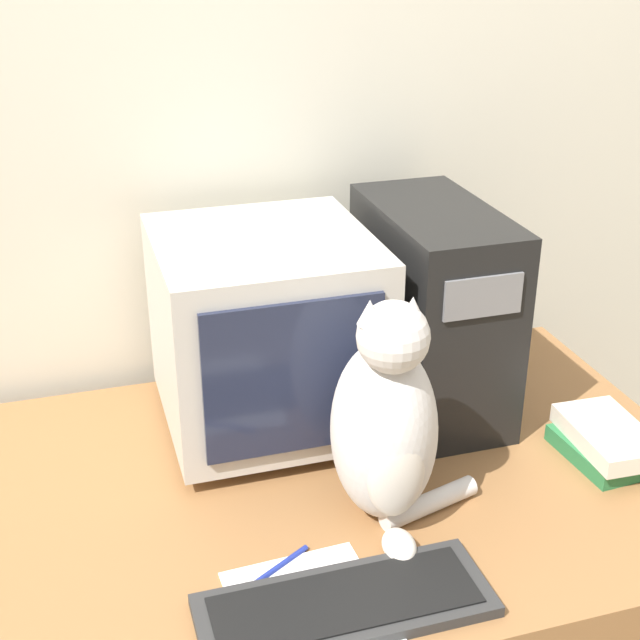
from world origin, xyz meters
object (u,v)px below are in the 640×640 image
at_px(crt_monitor, 266,331).
at_px(cat, 386,426).
at_px(keyboard, 345,605).
at_px(computer_tower, 432,309).
at_px(book_stack, 604,442).
at_px(pen, 270,573).

distance_m(crt_monitor, cat, 0.35).
bearing_deg(keyboard, computer_tower, 56.04).
distance_m(cat, book_stack, 0.46).
height_order(computer_tower, book_stack, computer_tower).
bearing_deg(pen, computer_tower, 43.67).
relative_size(cat, pen, 2.86).
xyz_separation_m(cat, book_stack, (0.43, 0.03, -0.13)).
bearing_deg(pen, crt_monitor, 76.44).
xyz_separation_m(keyboard, pen, (-0.08, 0.10, -0.01)).
bearing_deg(book_stack, keyboard, -158.10).
distance_m(keyboard, pen, 0.13).
bearing_deg(book_stack, crt_monitor, 151.79).
relative_size(crt_monitor, book_stack, 1.98).
distance_m(computer_tower, book_stack, 0.40).
xyz_separation_m(computer_tower, pen, (-0.43, -0.41, -0.20)).
bearing_deg(pen, cat, 23.14).
bearing_deg(cat, keyboard, -117.09).
relative_size(cat, book_stack, 1.95).
xyz_separation_m(book_stack, pen, (-0.65, -0.13, -0.03)).
bearing_deg(computer_tower, book_stack, -51.64).
distance_m(keyboard, book_stack, 0.61).
xyz_separation_m(keyboard, book_stack, (0.57, 0.23, 0.02)).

